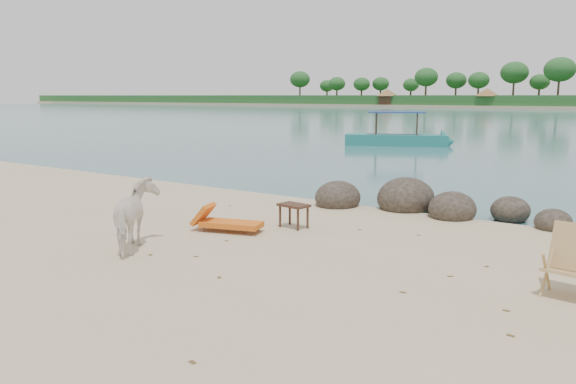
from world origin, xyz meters
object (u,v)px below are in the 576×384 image
cow (137,217)px  lounge_chair (231,222)px  side_table (294,217)px  boat_near (397,117)px  boulders (416,203)px  deck_chair (568,264)px

cow → lounge_chair: cow is taller
cow → side_table: cow is taller
side_table → boat_near: boat_near is taller
boulders → cow: 7.43m
boulders → lounge_chair: size_ratio=3.77×
side_table → lounge_chair: side_table is taller
boat_near → lounge_chair: bearing=-97.7°
boulders → boat_near: (-8.84, 18.69, 1.48)m
side_table → deck_chair: 6.03m
side_table → lounge_chair: (-0.93, -1.10, -0.02)m
lounge_chair → boat_near: (-6.36, 23.28, 1.44)m
side_table → deck_chair: bearing=-4.9°
boulders → cow: size_ratio=3.96×
boulders → side_table: size_ratio=9.43×
lounge_chair → deck_chair: deck_chair is taller
side_table → lounge_chair: 1.44m
deck_chair → boat_near: boat_near is taller
lounge_chair → deck_chair: size_ratio=1.60×
boulders → deck_chair: (4.32, -4.87, 0.32)m
boulders → lounge_chair: (-2.48, -4.60, 0.04)m
deck_chair → lounge_chair: bearing=-174.9°
boulders → deck_chair: bearing=-48.4°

